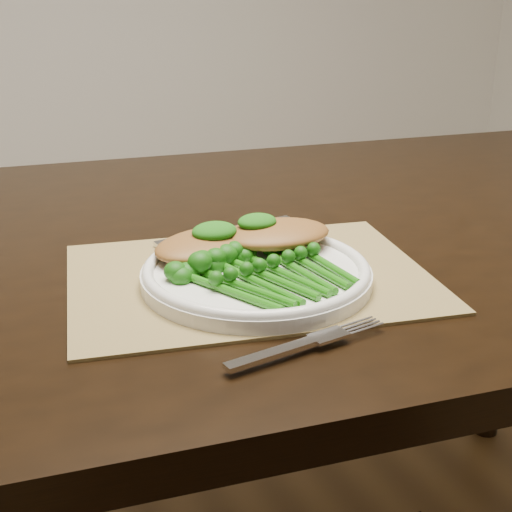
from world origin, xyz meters
name	(u,v)px	position (x,y,z in m)	size (l,w,h in m)	color
dining_table	(250,455)	(-0.13, 0.11, 0.38)	(1.69, 1.08, 0.75)	black
placemat	(249,277)	(-0.20, -0.05, 0.75)	(0.40, 0.29, 0.00)	olive
dinner_plate	(256,272)	(-0.20, -0.07, 0.77)	(0.25, 0.25, 0.02)	white
knife	(213,234)	(-0.19, 0.09, 0.76)	(0.20, 0.04, 0.01)	silver
fork	(317,340)	(-0.21, -0.22, 0.76)	(0.17, 0.04, 0.01)	silver
chicken_fillet_left	(207,245)	(-0.24, -0.01, 0.78)	(0.13, 0.09, 0.03)	brown
chicken_fillet_right	(277,234)	(-0.15, -0.02, 0.79)	(0.13, 0.09, 0.03)	brown
pesto_dollop_left	(214,231)	(-0.23, -0.01, 0.80)	(0.05, 0.04, 0.02)	#0F4C0A
pesto_dollop_right	(257,222)	(-0.17, -0.01, 0.80)	(0.05, 0.04, 0.02)	#0F4C0A
broccolini_bundle	(279,276)	(-0.19, -0.11, 0.77)	(0.19, 0.20, 0.04)	#19610C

